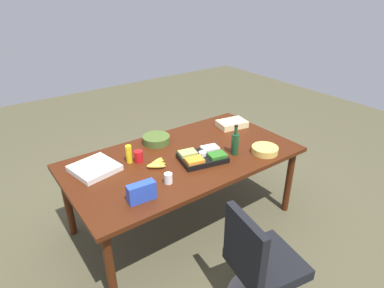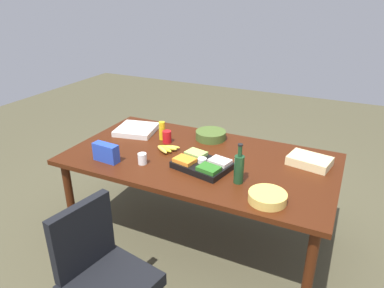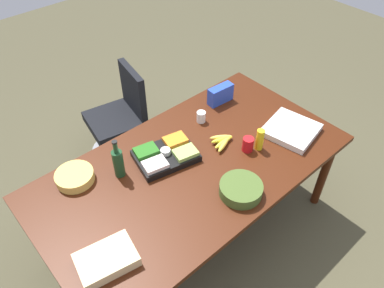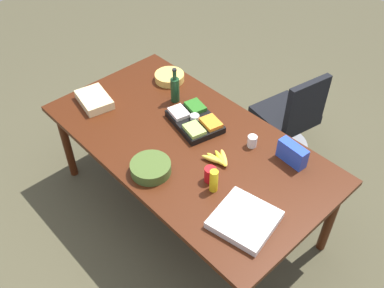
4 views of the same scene
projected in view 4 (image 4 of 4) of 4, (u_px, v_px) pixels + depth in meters
name	position (u px, v px, depth m)	size (l,w,h in m)	color
ground_plane	(188.00, 207.00, 3.72)	(10.00, 10.00, 0.00)	#4C4731
conference_table	(187.00, 147.00, 3.23)	(2.22, 1.19, 0.79)	#401909
office_chair	(287.00, 123.00, 4.00)	(0.56, 0.56, 0.91)	gray
veggie_tray	(195.00, 120.00, 3.30)	(0.47, 0.38, 0.09)	black
red_solo_cup	(210.00, 174.00, 2.86)	(0.08, 0.08, 0.11)	red
salad_bowl	(151.00, 168.00, 2.92)	(0.28, 0.28, 0.08)	#445B25
chip_bag_blue	(292.00, 153.00, 2.97)	(0.22, 0.08, 0.15)	blue
paper_cup	(252.00, 141.00, 3.11)	(0.07, 0.07, 0.09)	white
chip_bowl	(169.00, 77.00, 3.73)	(0.26, 0.26, 0.06)	#E0B953
sheet_cake	(94.00, 100.00, 3.49)	(0.32, 0.22, 0.07)	beige
pizza_box	(245.00, 220.00, 2.62)	(0.36, 0.36, 0.05)	silver
mustard_bottle	(214.00, 181.00, 2.77)	(0.06, 0.06, 0.17)	yellow
wine_bottle	(175.00, 89.00, 3.46)	(0.08, 0.08, 0.31)	#1A3F21
banana_bunch	(218.00, 159.00, 3.01)	(0.21, 0.18, 0.04)	yellow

